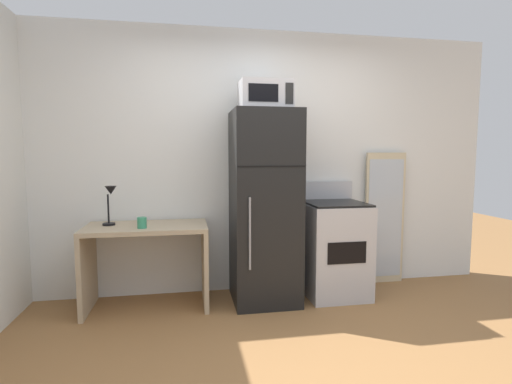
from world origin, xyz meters
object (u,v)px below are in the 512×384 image
at_px(refrigerator, 264,207).
at_px(leaning_mirror, 384,218).
at_px(desk_lamp, 110,199).
at_px(microwave, 265,96).
at_px(desk, 147,251).
at_px(oven_range, 334,248).
at_px(coffee_mug, 142,223).

xyz_separation_m(refrigerator, leaning_mirror, (1.37, 0.27, -0.19)).
relative_size(desk_lamp, microwave, 0.77).
xyz_separation_m(microwave, leaning_mirror, (1.37, 0.29, -1.21)).
relative_size(desk, leaning_mirror, 0.76).
relative_size(desk, oven_range, 0.97).
xyz_separation_m(desk, oven_range, (1.78, -0.01, -0.05)).
distance_m(desk_lamp, coffee_mug, 0.39).
distance_m(desk_lamp, leaning_mirror, 2.77).
distance_m(desk_lamp, oven_range, 2.15).
height_order(desk, coffee_mug, coffee_mug).
distance_m(desk_lamp, microwave, 1.66).
relative_size(coffee_mug, microwave, 0.21).
bearing_deg(leaning_mirror, refrigerator, -168.73).
xyz_separation_m(coffee_mug, oven_range, (1.80, 0.13, -0.33)).
bearing_deg(oven_range, desk, 179.68).
xyz_separation_m(desk_lamp, refrigerator, (1.38, -0.08, -0.10)).
xyz_separation_m(oven_range, leaning_mirror, (0.66, 0.26, 0.23)).
distance_m(coffee_mug, leaning_mirror, 2.49).
xyz_separation_m(desk, refrigerator, (1.07, -0.03, 0.37)).
bearing_deg(desk, microwave, -2.58).
relative_size(oven_range, leaning_mirror, 0.79).
xyz_separation_m(desk, coffee_mug, (-0.02, -0.14, 0.28)).
height_order(desk_lamp, leaning_mirror, leaning_mirror).
bearing_deg(leaning_mirror, desk, -174.26).
bearing_deg(desk, coffee_mug, -99.59).
bearing_deg(refrigerator, leaning_mirror, 11.27).
bearing_deg(desk, oven_range, -0.32).
xyz_separation_m(coffee_mug, microwave, (1.10, 0.09, 1.11)).
height_order(desk, leaning_mirror, leaning_mirror).
xyz_separation_m(desk_lamp, oven_range, (2.09, -0.06, -0.52)).
height_order(coffee_mug, leaning_mirror, leaning_mirror).
relative_size(desk_lamp, leaning_mirror, 0.25).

